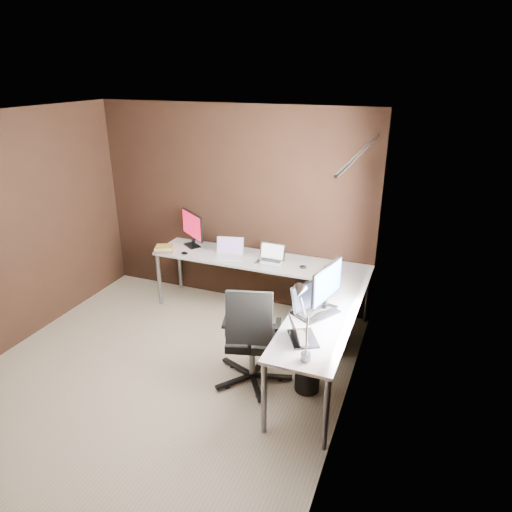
{
  "coord_description": "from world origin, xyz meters",
  "views": [
    {
      "loc": [
        2.27,
        -3.25,
        2.88
      ],
      "look_at": [
        0.64,
        0.95,
        1.01
      ],
      "focal_mm": 32.0,
      "sensor_mm": 36.0,
      "label": 1
    }
  ],
  "objects_px": {
    "book_stack": "(165,249)",
    "wastebasket": "(307,377)",
    "office_chair": "(252,354)",
    "drawer_pedestal": "(329,318)",
    "laptop_silver": "(271,258)",
    "laptop_black_small": "(300,335)",
    "laptop_black_big": "(312,306)",
    "laptop_white": "(229,252)",
    "monitor_left": "(192,227)",
    "monitor_right": "(327,285)",
    "desk_lamp": "(302,312)"
  },
  "relations": [
    {
      "from": "laptop_silver",
      "to": "laptop_black_small",
      "type": "distance_m",
      "value": 1.7
    },
    {
      "from": "laptop_silver",
      "to": "office_chair",
      "type": "xyz_separation_m",
      "value": [
        0.27,
        -1.3,
        -0.46
      ]
    },
    {
      "from": "monitor_right",
      "to": "laptop_white",
      "type": "distance_m",
      "value": 1.67
    },
    {
      "from": "laptop_white",
      "to": "book_stack",
      "type": "relative_size",
      "value": 1.37
    },
    {
      "from": "laptop_black_big",
      "to": "laptop_black_small",
      "type": "bearing_deg",
      "value": -145.83
    },
    {
      "from": "monitor_left",
      "to": "desk_lamp",
      "type": "relative_size",
      "value": 0.74
    },
    {
      "from": "drawer_pedestal",
      "to": "monitor_right",
      "type": "bearing_deg",
      "value": -82.8
    },
    {
      "from": "laptop_silver",
      "to": "laptop_black_small",
      "type": "bearing_deg",
      "value": -61.1
    },
    {
      "from": "monitor_left",
      "to": "drawer_pedestal",
      "type": "bearing_deg",
      "value": 22.0
    },
    {
      "from": "laptop_silver",
      "to": "desk_lamp",
      "type": "xyz_separation_m",
      "value": [
        0.85,
        -1.71,
        0.34
      ]
    },
    {
      "from": "drawer_pedestal",
      "to": "monitor_right",
      "type": "xyz_separation_m",
      "value": [
        0.07,
        -0.58,
        0.69
      ]
    },
    {
      "from": "monitor_right",
      "to": "desk_lamp",
      "type": "distance_m",
      "value": 0.81
    },
    {
      "from": "laptop_silver",
      "to": "desk_lamp",
      "type": "bearing_deg",
      "value": -62.34
    },
    {
      "from": "monitor_left",
      "to": "laptop_black_small",
      "type": "relative_size",
      "value": 1.21
    },
    {
      "from": "monitor_left",
      "to": "wastebasket",
      "type": "xyz_separation_m",
      "value": [
        1.92,
        -1.34,
        -0.85
      ]
    },
    {
      "from": "drawer_pedestal",
      "to": "laptop_black_big",
      "type": "height_order",
      "value": "laptop_black_big"
    },
    {
      "from": "laptop_black_big",
      "to": "wastebasket",
      "type": "relative_size",
      "value": 1.81
    },
    {
      "from": "monitor_left",
      "to": "office_chair",
      "type": "relative_size",
      "value": 0.42
    },
    {
      "from": "laptop_black_big",
      "to": "book_stack",
      "type": "xyz_separation_m",
      "value": [
        -2.12,
        0.81,
        -0.02
      ]
    },
    {
      "from": "book_stack",
      "to": "wastebasket",
      "type": "distance_m",
      "value": 2.48
    },
    {
      "from": "monitor_left",
      "to": "book_stack",
      "type": "height_order",
      "value": "monitor_left"
    },
    {
      "from": "laptop_black_big",
      "to": "wastebasket",
      "type": "distance_m",
      "value": 0.69
    },
    {
      "from": "book_stack",
      "to": "wastebasket",
      "type": "height_order",
      "value": "book_stack"
    },
    {
      "from": "drawer_pedestal",
      "to": "monitor_left",
      "type": "xyz_separation_m",
      "value": [
        -1.92,
        0.45,
        0.68
      ]
    },
    {
      "from": "monitor_right",
      "to": "laptop_silver",
      "type": "distance_m",
      "value": 1.28
    },
    {
      "from": "laptop_black_big",
      "to": "laptop_silver",
      "type": "bearing_deg",
      "value": 69.21
    },
    {
      "from": "laptop_white",
      "to": "office_chair",
      "type": "bearing_deg",
      "value": -71.06
    },
    {
      "from": "monitor_left",
      "to": "laptop_black_big",
      "type": "distance_m",
      "value": 2.2
    },
    {
      "from": "drawer_pedestal",
      "to": "office_chair",
      "type": "xyz_separation_m",
      "value": [
        -0.54,
        -0.97,
        0.01
      ]
    },
    {
      "from": "monitor_right",
      "to": "office_chair",
      "type": "height_order",
      "value": "monitor_right"
    },
    {
      "from": "laptop_black_big",
      "to": "laptop_black_small",
      "type": "distance_m",
      "value": 0.52
    },
    {
      "from": "monitor_right",
      "to": "wastebasket",
      "type": "distance_m",
      "value": 0.91
    },
    {
      "from": "drawer_pedestal",
      "to": "laptop_black_small",
      "type": "distance_m",
      "value": 1.27
    },
    {
      "from": "monitor_left",
      "to": "laptop_black_big",
      "type": "xyz_separation_m",
      "value": [
        1.88,
        -1.12,
        -0.2
      ]
    },
    {
      "from": "monitor_right",
      "to": "book_stack",
      "type": "bearing_deg",
      "value": 85.29
    },
    {
      "from": "desk_lamp",
      "to": "wastebasket",
      "type": "height_order",
      "value": "desk_lamp"
    },
    {
      "from": "book_stack",
      "to": "desk_lamp",
      "type": "height_order",
      "value": "desk_lamp"
    },
    {
      "from": "office_chair",
      "to": "laptop_silver",
      "type": "bearing_deg",
      "value": 86.39
    },
    {
      "from": "laptop_silver",
      "to": "laptop_black_small",
      "type": "xyz_separation_m",
      "value": [
        0.79,
        -1.51,
        -0.0
      ]
    },
    {
      "from": "drawer_pedestal",
      "to": "desk_lamp",
      "type": "relative_size",
      "value": 0.98
    },
    {
      "from": "laptop_black_small",
      "to": "office_chair",
      "type": "distance_m",
      "value": 0.73
    },
    {
      "from": "laptop_white",
      "to": "wastebasket",
      "type": "xyz_separation_m",
      "value": [
        1.34,
        -1.19,
        -0.64
      ]
    },
    {
      "from": "office_chair",
      "to": "monitor_right",
      "type": "bearing_deg",
      "value": 17.01
    },
    {
      "from": "monitor_right",
      "to": "laptop_white",
      "type": "height_order",
      "value": "monitor_right"
    },
    {
      "from": "office_chair",
      "to": "drawer_pedestal",
      "type": "bearing_deg",
      "value": 45.71
    },
    {
      "from": "drawer_pedestal",
      "to": "laptop_black_big",
      "type": "relative_size",
      "value": 1.21
    },
    {
      "from": "laptop_white",
      "to": "office_chair",
      "type": "height_order",
      "value": "office_chair"
    },
    {
      "from": "laptop_silver",
      "to": "office_chair",
      "type": "distance_m",
      "value": 1.4
    },
    {
      "from": "desk_lamp",
      "to": "drawer_pedestal",
      "type": "bearing_deg",
      "value": 102.91
    },
    {
      "from": "monitor_left",
      "to": "laptop_white",
      "type": "xyz_separation_m",
      "value": [
        0.59,
        -0.15,
        -0.2
      ]
    }
  ]
}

